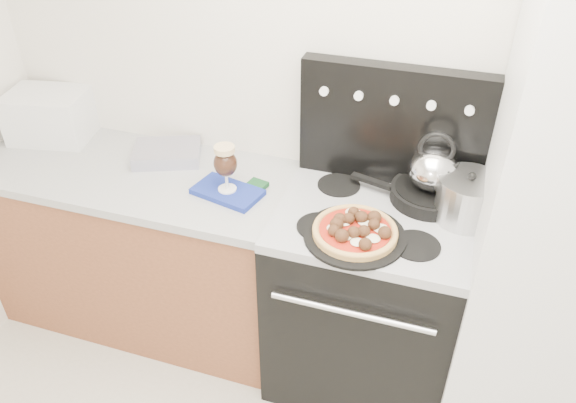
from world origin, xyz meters
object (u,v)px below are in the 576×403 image
at_px(fridge, 569,247).
at_px(pizza, 355,230).
at_px(stock_pot, 467,200).
at_px(beer_glass, 226,168).
at_px(base_cabinet, 146,249).
at_px(stove_body, 365,301).
at_px(skillet, 429,194).
at_px(tea_kettle, 434,166).
at_px(oven_mitt, 228,192).
at_px(toaster_oven, 50,115).
at_px(pizza_pan, 355,236).

xyz_separation_m(fridge, pizza, (-0.74, -0.14, 0.00)).
bearing_deg(stock_pot, beer_glass, -173.60).
bearing_deg(beer_glass, fridge, 0.11).
bearing_deg(base_cabinet, stove_body, -1.30).
distance_m(skillet, tea_kettle, 0.13).
xyz_separation_m(oven_mitt, beer_glass, (0.00, 0.00, 0.12)).
height_order(base_cabinet, toaster_oven, toaster_oven).
relative_size(toaster_oven, skillet, 1.18).
bearing_deg(tea_kettle, pizza_pan, -111.61).
distance_m(fridge, skillet, 0.54).
relative_size(skillet, stock_pot, 1.33).
height_order(base_cabinet, tea_kettle, tea_kettle).
bearing_deg(fridge, base_cabinet, 178.41).
xyz_separation_m(toaster_oven, pizza_pan, (1.57, -0.34, -0.09)).
relative_size(beer_glass, pizza_pan, 0.55).
distance_m(beer_glass, tea_kettle, 0.82).
bearing_deg(fridge, tea_kettle, 160.19).
bearing_deg(skillet, stove_body, -139.79).
height_order(base_cabinet, stove_body, stove_body).
relative_size(fridge, skillet, 6.15).
bearing_deg(stock_pot, base_cabinet, -177.87).
bearing_deg(stove_body, stock_pot, 13.28).
bearing_deg(pizza, base_cabinet, 169.74).
relative_size(base_cabinet, tea_kettle, 6.89).
distance_m(toaster_oven, pizza_pan, 1.61).
bearing_deg(oven_mitt, skillet, 13.13).
height_order(base_cabinet, skillet, skillet).
height_order(beer_glass, stock_pot, beer_glass).
relative_size(stove_body, pizza_pan, 2.31).
height_order(base_cabinet, pizza_pan, pizza_pan).
height_order(beer_glass, skillet, beer_glass).
bearing_deg(pizza_pan, stove_body, 75.55).
bearing_deg(tea_kettle, stove_body, -126.06).
bearing_deg(stove_body, pizza_pan, -104.45).
height_order(toaster_oven, tea_kettle, tea_kettle).
distance_m(beer_glass, stock_pot, 0.95).
height_order(pizza, stock_pot, stock_pot).
xyz_separation_m(base_cabinet, skillet, (1.29, 0.13, 0.52)).
relative_size(stove_body, fridge, 0.46).
bearing_deg(stove_body, toaster_oven, 173.75).
bearing_deg(toaster_oven, base_cabinet, -28.06).
relative_size(base_cabinet, pizza, 4.62).
distance_m(base_cabinet, stove_body, 1.11).
bearing_deg(base_cabinet, oven_mitt, -6.08).
relative_size(stove_body, tea_kettle, 4.18).
bearing_deg(pizza_pan, tea_kettle, 54.66).
bearing_deg(toaster_oven, fridge, -16.41).
distance_m(fridge, oven_mitt, 1.31).
bearing_deg(base_cabinet, tea_kettle, 5.93).
height_order(beer_glass, tea_kettle, tea_kettle).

